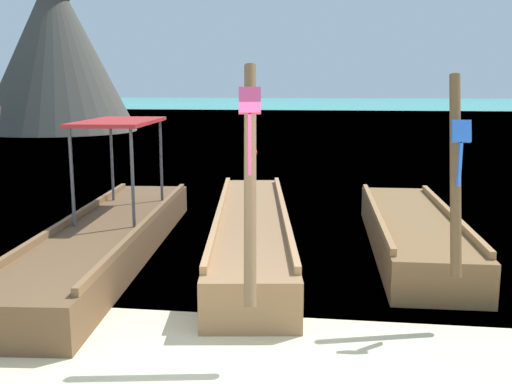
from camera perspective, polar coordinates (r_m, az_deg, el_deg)
The scene contains 6 objects.
sea_water at distance 66.45m, azimuth 6.70°, elevation 8.01°, with size 120.00×120.00×0.00m, color #2DB29E.
longtail_boat_green_ribbon at distance 9.41m, azimuth -14.21°, elevation -4.17°, with size 1.91×7.58×2.48m.
longtail_boat_pink_ribbon at distance 9.53m, azimuth -0.42°, elevation -3.79°, with size 2.04×7.55×2.87m.
longtail_boat_blue_ribbon at distance 9.80m, azimuth 15.00°, elevation -3.80°, with size 1.37×5.77×2.79m.
karst_rock at distance 36.50m, azimuth -19.21°, elevation 12.61°, with size 9.62×8.86×9.34m.
mooring_buoy_near at distance 21.65m, azimuth -0.37°, elevation 3.86°, with size 0.38×0.38×0.38m.
Camera 1 is at (1.12, -4.37, 2.64)m, focal length 40.94 mm.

